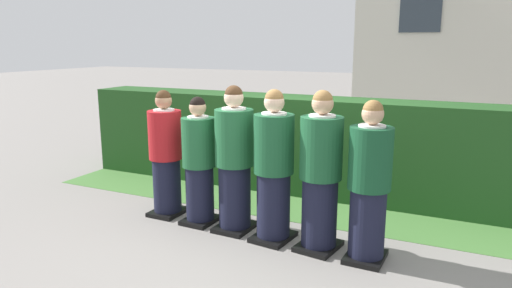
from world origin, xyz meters
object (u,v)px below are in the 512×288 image
Objects in this scene: student_in_red_blazer at (166,157)px; student_front_row_5 at (369,186)px; student_front_row_4 at (320,176)px; student_front_row_1 at (199,164)px; student_front_row_3 at (274,170)px; student_front_row_2 at (234,163)px.

student_front_row_5 is (2.55, -0.21, 0.02)m from student_in_red_blazer.
student_front_row_4 is 1.04× the size of student_front_row_5.
student_front_row_5 is (2.03, -0.14, 0.04)m from student_front_row_1.
student_front_row_1 is at bearing -7.00° from student_in_red_blazer.
student_front_row_5 is (0.51, -0.04, -0.03)m from student_front_row_4.
student_in_red_blazer is at bearing 175.35° from student_front_row_5.
student_front_row_1 is 1.53m from student_front_row_4.
student_front_row_5 is at bearing -3.18° from student_front_row_3.
student_front_row_5 is at bearing -4.95° from student_front_row_4.
student_in_red_blazer is 0.95× the size of student_front_row_3.
student_front_row_3 is 1.03× the size of student_front_row_5.
student_front_row_5 is at bearing -4.04° from student_front_row_1.
student_in_red_blazer is at bearing 175.42° from student_front_row_4.
student_front_row_4 is at bearing -1.48° from student_front_row_3.
student_in_red_blazer is 0.94× the size of student_front_row_2.
student_front_row_2 is (0.48, -0.01, 0.07)m from student_front_row_1.
student_front_row_3 reaches higher than student_in_red_blazer.
student_front_row_2 is at bearing 175.23° from student_front_row_5.
student_in_red_blazer is at bearing 174.36° from student_front_row_3.
student_front_row_4 is (1.04, -0.09, -0.00)m from student_front_row_2.
student_front_row_2 is 1.05m from student_front_row_4.
student_front_row_2 is 1.00× the size of student_front_row_4.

